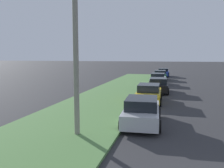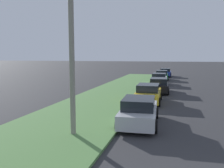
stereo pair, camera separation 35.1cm
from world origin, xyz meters
The scene contains 8 objects.
grass_median centered at (10.00, 7.11, 0.06)m, with size 60.00×6.00×0.12m, color #517F42.
parked_car_silver centered at (7.09, 3.33, 0.72)m, with size 4.39×2.20×1.47m.
parked_car_yellow centered at (13.16, 3.51, 0.72)m, with size 4.33×2.08×1.47m.
parked_car_black centered at (18.50, 3.06, 0.72)m, with size 4.39×2.19×1.47m.
parked_car_white centered at (25.05, 3.44, 0.72)m, with size 4.31×2.03×1.47m.
parked_car_green centered at (31.08, 3.43, 0.72)m, with size 4.36×2.14×1.47m.
parked_car_blue centered at (37.13, 3.13, 0.72)m, with size 4.30×2.03×1.47m.
streetlight centered at (4.57, 5.62, 4.39)m, with size 0.94×2.84×7.50m.
Camera 1 is at (-5.09, 1.90, 3.66)m, focal length 37.24 mm.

